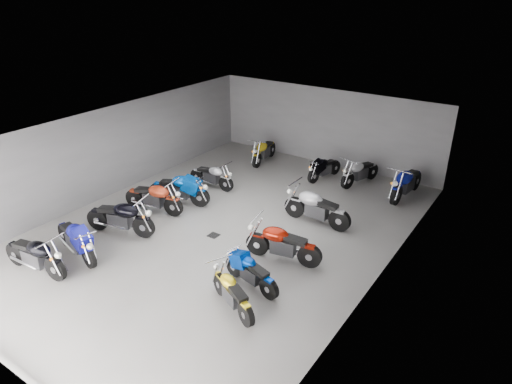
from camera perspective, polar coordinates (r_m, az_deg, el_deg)
ground at (r=14.57m, az=-4.08°, el=-4.61°), size 14.00×14.00×0.00m
wall_back at (r=19.45m, az=8.71°, el=8.07°), size 10.00×0.10×3.20m
wall_left at (r=17.22m, az=-17.51°, el=4.92°), size 0.10×14.00×3.20m
wall_right at (r=11.71m, az=15.38°, el=-4.51°), size 0.10×14.00×3.20m
ceiling at (r=13.27m, az=-4.50°, el=7.55°), size 10.00×14.00×0.04m
drain_grate at (r=14.23m, az=-5.32°, el=-5.41°), size 0.32×0.32×0.01m
motorcycle_left_a at (r=13.59m, az=-25.90°, el=-7.13°), size 2.23×0.50×0.98m
motorcycle_left_b at (r=13.87m, az=-21.58°, el=-5.55°), size 2.24×0.67×1.00m
motorcycle_left_c at (r=14.63m, az=-16.56°, el=-3.05°), size 2.27×0.83×1.02m
motorcycle_left_d at (r=15.71m, az=-12.61°, el=-0.67°), size 2.22×0.61×0.98m
motorcycle_left_e at (r=16.12m, az=-9.51°, el=0.34°), size 2.23×0.81×1.00m
motorcycle_left_f at (r=17.26m, az=-5.53°, el=2.02°), size 1.96×0.39×0.86m
motorcycle_right_b at (r=11.10m, az=-3.03°, el=-12.42°), size 1.77×0.92×0.84m
motorcycle_right_c at (r=11.78m, az=-0.70°, el=-9.90°), size 1.86×0.54×0.82m
motorcycle_right_d at (r=12.76m, az=3.29°, el=-6.46°), size 2.22×0.61×0.98m
motorcycle_right_f at (r=14.72m, az=7.52°, el=-1.96°), size 2.33×0.45×1.03m
motorcycle_back_b at (r=19.63m, az=0.98°, el=5.17°), size 0.54×2.12×0.94m
motorcycle_back_d at (r=18.16m, az=8.51°, el=2.97°), size 0.56×1.85×0.82m
motorcycle_back_e at (r=17.93m, az=12.83°, el=2.48°), size 0.72×2.03×0.91m
motorcycle_back_f at (r=17.22m, az=18.27°, el=1.11°), size 0.53×2.37×1.04m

